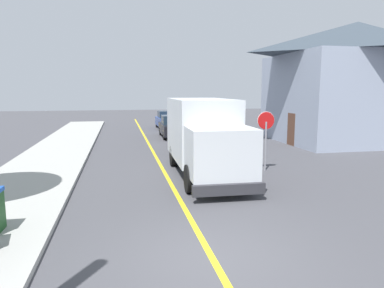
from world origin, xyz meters
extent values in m
plane|color=#424247|center=(0.00, 0.00, 0.00)|extent=(120.00, 120.00, 0.00)
cube|color=gold|center=(0.00, 10.00, 0.00)|extent=(0.16, 56.00, 0.01)
cube|color=silver|center=(1.62, 8.23, 1.90)|extent=(2.52, 5.06, 2.60)
cube|color=silver|center=(1.53, 4.73, 1.45)|extent=(2.33, 2.06, 1.70)
cube|color=#1E2D3D|center=(1.51, 3.83, 1.82)|extent=(2.04, 0.13, 0.75)
cube|color=#2D2D33|center=(1.50, 3.65, 0.42)|extent=(2.40, 0.26, 0.36)
cylinder|color=black|center=(2.59, 4.91, 0.50)|extent=(0.32, 1.01, 1.00)
cylinder|color=black|center=(0.49, 4.96, 0.50)|extent=(0.32, 1.01, 1.00)
cylinder|color=black|center=(2.70, 9.46, 0.50)|extent=(0.32, 1.01, 1.00)
cylinder|color=black|center=(0.60, 9.51, 0.50)|extent=(0.32, 1.01, 1.00)
cube|color=#4C564C|center=(2.27, 13.54, 0.65)|extent=(1.96, 4.46, 0.76)
cube|color=#1E2D3D|center=(2.28, 13.69, 1.35)|extent=(1.65, 1.86, 0.64)
cylinder|color=black|center=(3.01, 12.10, 0.32)|extent=(0.24, 0.65, 0.64)
cylinder|color=black|center=(1.43, 12.16, 0.32)|extent=(0.24, 0.65, 0.64)
cylinder|color=black|center=(3.11, 14.92, 0.32)|extent=(0.24, 0.65, 0.64)
cylinder|color=black|center=(1.54, 14.98, 0.32)|extent=(0.24, 0.65, 0.64)
cube|color=black|center=(2.11, 19.93, 0.65)|extent=(1.88, 4.43, 0.76)
cube|color=#1E2D3D|center=(2.12, 20.08, 1.35)|extent=(1.61, 1.83, 0.64)
cylinder|color=black|center=(2.88, 18.51, 0.32)|extent=(0.23, 0.64, 0.64)
cylinder|color=black|center=(1.30, 18.54, 0.32)|extent=(0.23, 0.64, 0.64)
cylinder|color=black|center=(2.93, 21.32, 0.32)|extent=(0.23, 0.64, 0.64)
cylinder|color=black|center=(1.35, 21.35, 0.32)|extent=(0.23, 0.64, 0.64)
cube|color=#2D4793|center=(2.50, 26.15, 0.65)|extent=(1.87, 4.43, 0.76)
cube|color=#1E2D3D|center=(2.50, 26.30, 1.35)|extent=(1.61, 1.82, 0.64)
cylinder|color=black|center=(3.31, 24.76, 0.32)|extent=(0.23, 0.64, 0.64)
cylinder|color=black|center=(1.73, 24.73, 0.32)|extent=(0.23, 0.64, 0.64)
cylinder|color=black|center=(3.27, 27.57, 0.32)|extent=(0.23, 0.64, 0.64)
cylinder|color=black|center=(1.69, 27.55, 0.32)|extent=(0.23, 0.64, 0.64)
cylinder|color=gray|center=(4.45, 7.65, 1.10)|extent=(0.08, 0.08, 2.20)
cylinder|color=red|center=(4.45, 7.68, 2.25)|extent=(0.76, 0.03, 0.76)
cylinder|color=white|center=(4.45, 7.70, 2.25)|extent=(0.80, 0.02, 0.80)
cube|color=#939EB2|center=(14.25, 15.36, 3.00)|extent=(10.30, 8.31, 6.00)
pyramid|color=#333D47|center=(14.25, 15.36, 7.10)|extent=(11.33, 9.14, 2.20)
cube|color=brown|center=(9.14, 14.36, 1.05)|extent=(0.10, 1.00, 2.10)
camera|label=1|loc=(-1.85, -6.84, 3.55)|focal=33.04mm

